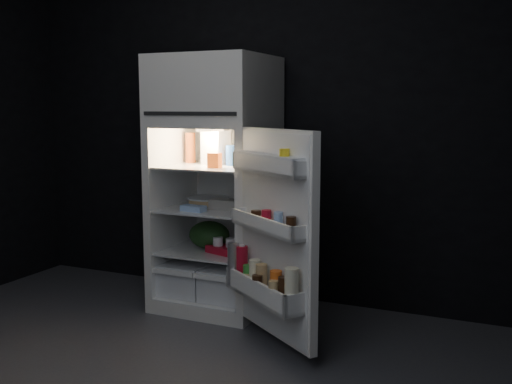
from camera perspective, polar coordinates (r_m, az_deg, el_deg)
The scene contains 16 objects.
wall_back at distance 4.49m, azimuth 0.45°, elevation 7.06°, with size 4.00×0.00×2.70m, color black.
refrigerator at distance 4.25m, azimuth -3.76°, elevation 1.65°, with size 0.76×0.71×1.78m.
fridge_door at distance 3.47m, azimuth 1.59°, elevation -4.44°, with size 0.69×0.58×1.22m.
milk_jug at distance 4.28m, azimuth -3.85°, elevation 4.26°, with size 0.15×0.15×0.24m, color white.
mayo_jar at distance 4.19m, azimuth -2.23°, elevation 3.50°, with size 0.10×0.10×0.14m, color #1A4291.
jam_jar at distance 4.11m, azimuth -0.56°, elevation 3.35°, with size 0.10×0.10×0.13m, color black.
amber_bottle at distance 4.42m, azimuth -6.26°, elevation 4.22°, with size 0.07×0.07×0.22m, color #CA5720.
small_carton at distance 4.04m, azimuth -3.97°, elevation 3.03°, with size 0.08×0.06×0.10m, color orange.
egg_carton at distance 4.14m, azimuth -2.30°, elevation -1.23°, with size 0.31×0.12×0.07m, color gray.
pie at distance 4.41m, azimuth -4.59°, elevation -0.87°, with size 0.28×0.28×0.04m, color tan.
flat_package at distance 4.10m, azimuth -5.99°, elevation -1.56°, with size 0.17×0.08×0.04m, color #90B2E0.
wrapped_pkg at distance 4.33m, azimuth -1.20°, elevation -0.95°, with size 0.13×0.10×0.05m, color beige.
produce_bag at distance 4.31m, azimuth -4.46°, elevation -4.09°, with size 0.30×0.25×0.20m, color #193815.
yogurt_tray at distance 4.17m, azimuth -2.90°, elevation -5.53°, with size 0.26×0.14×0.05m, color #AD0E21.
small_can_red at distance 4.38m, azimuth -0.59°, elevation -4.57°, with size 0.07×0.07×0.09m, color #AD0E21.
small_can_silver at distance 4.32m, azimuth 0.27°, elevation -4.76°, with size 0.06×0.06×0.09m, color silver.
Camera 1 is at (1.81, -2.41, 1.44)m, focal length 42.00 mm.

